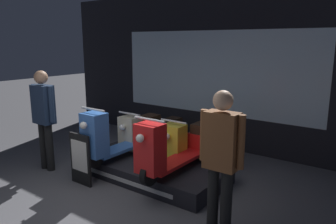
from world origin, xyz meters
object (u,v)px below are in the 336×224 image
object	(u,v)px
scooter_backrow_0	(152,136)
scooter_display_left	(123,135)
person_right_browsing	(221,154)
price_sign_board	(80,159)
person_left_browsing	(44,113)
scooter_display_right	(177,148)
scooter_backrow_1	(194,145)

from	to	relation	value
scooter_backrow_0	scooter_display_left	bearing A→B (deg)	-80.20
scooter_display_left	person_right_browsing	bearing A→B (deg)	-18.76
price_sign_board	person_right_browsing	bearing A→B (deg)	1.37
scooter_backrow_0	person_left_browsing	world-z (taller)	person_left_browsing
person_left_browsing	price_sign_board	world-z (taller)	person_left_browsing
scooter_backrow_0	person_left_browsing	size ratio (longest dim) A/B	1.05
person_right_browsing	scooter_backrow_0	bearing A→B (deg)	144.12
scooter_display_right	person_left_browsing	bearing A→B (deg)	-161.13
scooter_display_right	scooter_backrow_0	xyz separation A→B (m)	(-1.27, 0.98, -0.26)
person_left_browsing	person_right_browsing	xyz separation A→B (m)	(3.33, 0.00, -0.03)
scooter_backrow_1	person_right_browsing	distance (m)	2.32
scooter_backrow_0	price_sign_board	distance (m)	1.79
scooter_backrow_1	scooter_display_right	bearing A→B (deg)	-72.69
scooter_display_right	scooter_backrow_0	size ratio (longest dim) A/B	1.00
scooter_display_left	scooter_display_right	bearing A→B (deg)	0.00
scooter_backrow_1	person_left_browsing	size ratio (longest dim) A/B	1.05
person_left_browsing	person_right_browsing	world-z (taller)	person_left_browsing
scooter_display_right	scooter_backrow_0	distance (m)	1.63
scooter_backrow_1	person_right_browsing	world-z (taller)	person_right_browsing
scooter_display_left	price_sign_board	distance (m)	0.85
scooter_backrow_1	person_right_browsing	xyz separation A→B (m)	(1.42, -1.73, 0.61)
scooter_backrow_0	price_sign_board	bearing A→B (deg)	-88.97
person_right_browsing	person_left_browsing	bearing A→B (deg)	180.00
scooter_display_left	price_sign_board	bearing A→B (deg)	-99.55
scooter_display_right	person_right_browsing	world-z (taller)	person_right_browsing
scooter_backrow_0	scooter_backrow_1	distance (m)	0.97
scooter_display_left	scooter_backrow_1	bearing A→B (deg)	50.60
scooter_display_left	scooter_backrow_1	world-z (taller)	scooter_display_left
scooter_backrow_1	price_sign_board	bearing A→B (deg)	-117.69
scooter_display_left	person_right_browsing	size ratio (longest dim) A/B	1.07
scooter_backrow_1	price_sign_board	world-z (taller)	scooter_backrow_1
person_left_browsing	price_sign_board	xyz separation A→B (m)	(0.97, -0.06, -0.59)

